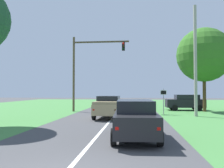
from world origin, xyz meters
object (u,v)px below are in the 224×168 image
pickup_truck_lead (109,106)px  crossing_suv_far (185,102)px  keep_moving_sign (163,98)px  red_suv_near (135,118)px  utility_pole_right (195,60)px  traffic_light (87,63)px  oak_tree_right (204,55)px

pickup_truck_lead → crossing_suv_far: 11.75m
keep_moving_sign → pickup_truck_lead: bearing=-144.5°
red_suv_near → keep_moving_sign: bearing=76.9°
pickup_truck_lead → utility_pole_right: size_ratio=0.52×
traffic_light → red_suv_near: bearing=-69.2°
oak_tree_right → utility_pole_right: 5.66m
pickup_truck_lead → oak_tree_right: bearing=35.3°
crossing_suv_far → oak_tree_right: bearing=-43.2°
utility_pole_right → oak_tree_right: bearing=66.5°
red_suv_near → traffic_light: bearing=110.8°
red_suv_near → pickup_truck_lead: size_ratio=0.92×
pickup_truck_lead → utility_pole_right: 8.80m
pickup_truck_lead → crossing_suv_far: bearing=46.7°
pickup_truck_lead → keep_moving_sign: 6.11m
traffic_light → utility_pole_right: 11.36m
red_suv_near → pickup_truck_lead: bearing=104.9°
keep_moving_sign → utility_pole_right: utility_pole_right is taller
oak_tree_right → crossing_suv_far: 5.78m
pickup_truck_lead → keep_moving_sign: size_ratio=2.13×
pickup_truck_lead → keep_moving_sign: keep_moving_sign is taller
utility_pole_right → pickup_truck_lead: bearing=-166.1°
crossing_suv_far → traffic_light: bearing=-165.6°
keep_moving_sign → oak_tree_right: bearing=35.2°
red_suv_near → utility_pole_right: 12.18m
oak_tree_right → red_suv_near: bearing=-116.5°
red_suv_near → keep_moving_sign: (2.74, 11.81, 0.61)m
crossing_suv_far → utility_pole_right: size_ratio=0.44×
red_suv_near → utility_pole_right: size_ratio=0.48×
pickup_truck_lead → red_suv_near: bearing=-75.1°
traffic_light → keep_moving_sign: size_ratio=3.36×
keep_moving_sign → crossing_suv_far: bearing=58.3°
crossing_suv_far → utility_pole_right: utility_pole_right is taller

